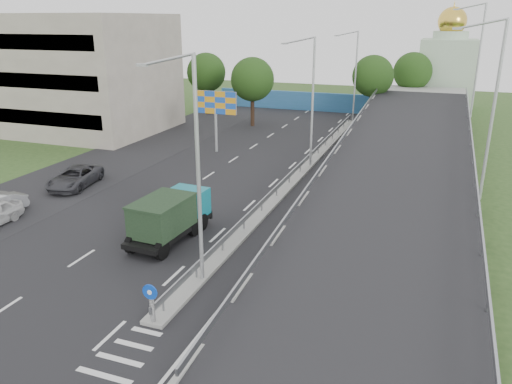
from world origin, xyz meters
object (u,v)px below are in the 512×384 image
at_px(church, 447,68).
at_px(billboard, 215,106).
at_px(sign_bollard, 152,303).
at_px(lamp_post_far, 354,72).
at_px(parked_car_c, 75,177).
at_px(dump_truck, 170,215).
at_px(lamp_post_mid, 310,96).
at_px(lamp_post_near, 194,160).

height_order(church, billboard, church).
height_order(sign_bollard, lamp_post_far, lamp_post_far).
distance_m(lamp_post_far, parked_car_c, 34.31).
distance_m(sign_bollard, dump_truck, 8.26).
distance_m(dump_truck, parked_car_c, 12.40).
xyz_separation_m(church, parked_car_c, (-24.41, -44.66, -4.61)).
height_order(lamp_post_mid, parked_car_c, lamp_post_mid).
bearing_deg(lamp_post_mid, parked_car_c, -143.72).
height_order(church, dump_truck, church).
xyz_separation_m(lamp_post_near, dump_truck, (-3.51, 3.69, -4.39)).
xyz_separation_m(sign_bollard, parked_car_c, (-14.41, 13.16, -0.33)).
distance_m(sign_bollard, church, 58.84).
bearing_deg(dump_truck, church, 78.71).
bearing_deg(dump_truck, lamp_post_mid, 81.48).
distance_m(billboard, dump_truck, 19.34).
distance_m(sign_bollard, parked_car_c, 19.52).
relative_size(lamp_post_mid, lamp_post_far, 1.00).
bearing_deg(lamp_post_far, lamp_post_near, -90.00).
height_order(billboard, dump_truck, billboard).
height_order(lamp_post_near, lamp_post_mid, same).
relative_size(lamp_post_far, billboard, 1.83).
bearing_deg(sign_bollard, dump_truck, 114.31).
xyz_separation_m(sign_bollard, church, (10.00, 57.83, 4.28)).
bearing_deg(lamp_post_mid, lamp_post_near, -90.00).
relative_size(lamp_post_near, lamp_post_mid, 1.00).
relative_size(billboard, dump_truck, 0.93).
bearing_deg(parked_car_c, lamp_post_near, -42.64).
height_order(sign_bollard, church, church).
bearing_deg(church, lamp_post_mid, -106.22).
distance_m(lamp_post_near, dump_truck, 6.72).
relative_size(sign_bollard, lamp_post_near, 0.17).
distance_m(lamp_post_near, lamp_post_mid, 20.00).
bearing_deg(billboard, sign_bollard, -70.79).
distance_m(lamp_post_near, parked_car_c, 18.01).
relative_size(lamp_post_far, church, 0.73).
bearing_deg(lamp_post_near, dump_truck, 133.51).
bearing_deg(dump_truck, lamp_post_far, 88.10).
bearing_deg(billboard, church, 59.30).
xyz_separation_m(church, billboard, (-19.00, -32.00, -1.12)).
distance_m(lamp_post_near, billboard, 23.87).
bearing_deg(lamp_post_mid, lamp_post_far, 90.00).
height_order(church, parked_car_c, church).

